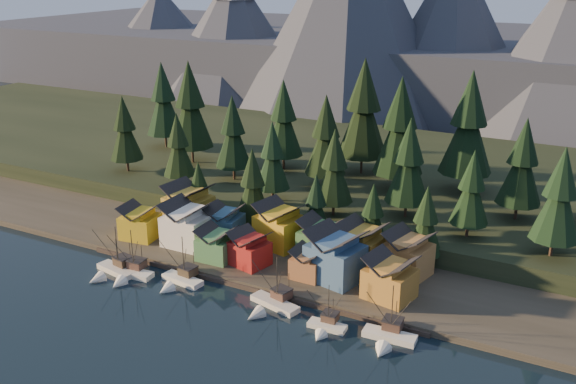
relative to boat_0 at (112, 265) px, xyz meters
The scene contains 45 objects.
ground 29.72m from the boat_0, 14.47° to the right, with size 500.00×500.00×0.00m, color black.
shore_strip 43.45m from the boat_0, 48.65° to the left, with size 400.00×50.00×1.50m, color #312E24.
hillside 87.44m from the boat_0, 70.85° to the left, with size 420.00×100.00×6.00m, color black.
dock 30.15m from the boat_0, 17.59° to the left, with size 80.00×4.00×1.00m, color #42372F.
mountain_ridge 208.99m from the boat_0, 83.23° to the left, with size 560.00×190.00×90.00m.
boat_0 is the anchor object (origin of this frame).
boat_1 4.38m from the boat_0, ahead, with size 9.79×10.57×11.72m.
boat_2 15.95m from the boat_0, 10.94° to the left, with size 10.02×10.68×11.60m.
boat_4 37.95m from the boat_0, ahead, with size 11.44×12.01×11.74m.
boat_5 50.72m from the boat_0, ahead, with size 7.54×8.17×9.86m.
boat_6 62.27m from the boat_0, ahead, with size 10.09×10.92×11.77m.
house_front_0 17.21m from the boat_0, 107.90° to the left, with size 9.15×8.76×8.24m.
house_front_1 20.11m from the boat_0, 67.75° to the left, with size 10.19×9.79×10.50m.
house_front_2 23.18m from the boat_0, 39.76° to the left, with size 7.78×7.84×7.41m.
house_front_3 30.24m from the boat_0, 31.07° to the left, with size 9.12×8.85×7.77m.
house_front_4 42.96m from the boat_0, 22.34° to the left, with size 6.41×6.91×6.52m.
house_front_5 48.78m from the boat_0, 21.56° to the left, with size 12.39×11.67×11.04m.
house_front_6 60.03m from the boat_0, 15.11° to the left, with size 10.42×10.03×8.96m.
house_back_0 27.69m from the boat_0, 87.62° to the left, with size 11.25×10.89×11.05m.
house_back_1 28.07m from the boat_0, 60.26° to the left, with size 8.40×8.49×8.65m.
house_back_2 38.60m from the boat_0, 45.59° to the left, with size 11.60×10.98×10.47m.
house_back_3 46.39m from the boat_0, 34.19° to the left, with size 9.61×8.65×9.33m.
house_back_4 54.78m from the boat_0, 29.30° to the left, with size 10.43×10.13×9.93m.
house_back_5 63.99m from the boat_0, 24.81° to the left, with size 10.44×10.52×9.74m.
tree_hill_0 57.93m from the boat_0, 126.76° to the left, with size 9.68×9.68×22.55m.
tree_hill_1 67.53m from the boat_0, 109.38° to the left, with size 13.42×13.42×31.27m.
tree_hill_2 44.74m from the boat_0, 105.57° to the left, with size 8.88×8.88×20.69m.
tree_hill_3 55.28m from the boat_0, 91.43° to the left, with size 10.39×10.39×24.20m.
tree_hill_4 70.38m from the boat_0, 84.35° to the left, with size 11.54×11.54×26.88m.
tree_hill_5 48.23m from the boat_0, 68.60° to the left, with size 9.07×9.07×21.13m.
tree_hill_6 65.18m from the boat_0, 66.80° to the left, with size 11.14×11.14×25.95m.
tree_hill_7 55.65m from the boat_0, 49.49° to the left, with size 9.37×9.37×21.83m.
tree_hill_8 80.15m from the boat_0, 56.54° to the left, with size 13.34×13.34×31.09m.
tree_hill_9 71.64m from the boat_0, 43.20° to the left, with size 10.61×10.61×24.72m.
tree_hill_10 95.83m from the boat_0, 51.05° to the left, with size 14.08×14.08×32.81m.
tree_hill_11 80.52m from the boat_0, 32.57° to the left, with size 8.76×8.76×20.41m.
tree_hill_12 96.52m from the boat_0, 38.11° to the left, with size 10.75×10.75×25.04m.
tree_hill_13 95.42m from the boat_0, 25.61° to the left, with size 10.32×10.32×24.05m.
tree_hill_15 82.93m from the boat_0, 68.96° to the left, with size 14.44×14.44×33.63m.
tree_hill_16 83.06m from the boat_0, 119.11° to the left, with size 12.18×12.18×28.38m.
tree_shore_0 33.50m from the boat_0, 88.79° to the left, with size 6.68×6.68×15.55m.
tree_shore_1 38.18m from the boat_0, 62.89° to the left, with size 9.08×9.08×21.15m.
tree_shore_2 47.67m from the boat_0, 44.05° to the left, with size 7.41×7.41×17.27m.
tree_shore_3 58.41m from the boat_0, 34.35° to the left, with size 7.41×7.41×17.27m.
tree_shore_4 68.66m from the boat_0, 28.64° to the left, with size 8.01×8.01×18.66m.
Camera 1 is at (63.46, -86.47, 64.70)m, focal length 40.00 mm.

